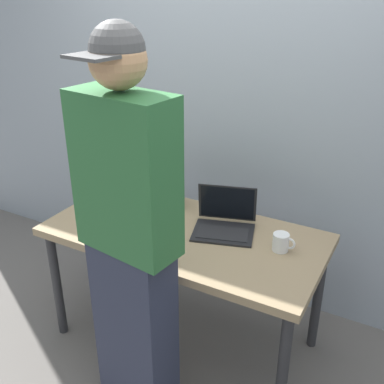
% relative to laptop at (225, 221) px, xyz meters
% --- Properties ---
extents(ground_plane, '(8.00, 8.00, 0.00)m').
position_rel_laptop_xyz_m(ground_plane, '(-0.18, -0.13, -0.81)').
color(ground_plane, slate).
rests_on(ground_plane, ground).
extents(desk, '(1.52, 0.75, 0.75)m').
position_rel_laptop_xyz_m(desk, '(-0.18, -0.13, -0.12)').
color(desk, '#9E8460').
rests_on(desk, ground).
extents(laptop, '(0.39, 0.36, 0.23)m').
position_rel_laptop_xyz_m(laptop, '(0.00, 0.00, 0.00)').
color(laptop, black).
rests_on(laptop, desk).
extents(beer_bottle_dark, '(0.07, 0.07, 0.28)m').
position_rel_laptop_xyz_m(beer_bottle_dark, '(-0.35, 0.10, 0.06)').
color(beer_bottle_dark, '#1E5123').
rests_on(beer_bottle_dark, desk).
extents(beer_bottle_amber, '(0.07, 0.07, 0.26)m').
position_rel_laptop_xyz_m(beer_bottle_amber, '(-0.47, 0.04, 0.05)').
color(beer_bottle_amber, '#472B14').
rests_on(beer_bottle_amber, desk).
extents(beer_bottle_green, '(0.07, 0.07, 0.29)m').
position_rel_laptop_xyz_m(beer_bottle_green, '(-0.41, 0.18, 0.06)').
color(beer_bottle_green, '#333333').
rests_on(beer_bottle_green, desk).
extents(person_figure, '(0.47, 0.33, 1.89)m').
position_rel_laptop_xyz_m(person_figure, '(-0.15, -0.66, 0.17)').
color(person_figure, '#2D3347').
rests_on(person_figure, ground).
extents(coffee_mug, '(0.12, 0.08, 0.09)m').
position_rel_laptop_xyz_m(coffee_mug, '(0.34, -0.06, -0.00)').
color(coffee_mug, white).
rests_on(coffee_mug, desk).
extents(back_wall, '(6.00, 0.10, 2.60)m').
position_rel_laptop_xyz_m(back_wall, '(-0.18, 0.57, 0.49)').
color(back_wall, '#99A3AD').
rests_on(back_wall, ground).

